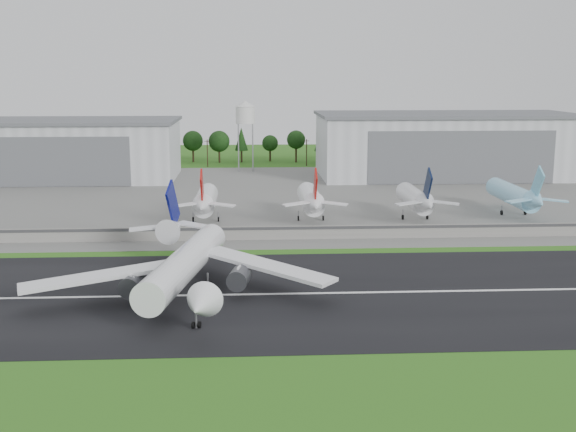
{
  "coord_description": "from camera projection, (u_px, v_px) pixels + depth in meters",
  "views": [
    {
      "loc": [
        -3.58,
        -119.34,
        40.59
      ],
      "look_at": [
        5.05,
        40.0,
        9.0
      ],
      "focal_mm": 45.0,
      "sensor_mm": 36.0,
      "label": 1
    }
  ],
  "objects": [
    {
      "name": "water_tower",
      "position": [
        245.0,
        113.0,
        301.15
      ],
      "size": [
        8.4,
        8.4,
        29.4
      ],
      "color": "#99999E",
      "rests_on": "ground"
    },
    {
      "name": "treeline",
      "position": [
        257.0,
        162.0,
        335.57
      ],
      "size": [
        320.0,
        16.0,
        22.0
      ],
      "primitive_type": null,
      "color": "black",
      "rests_on": "ground"
    },
    {
      "name": "parked_jet_skyblue",
      "position": [
        516.0,
        195.0,
        207.56
      ],
      "size": [
        7.36,
        37.29,
        16.67
      ],
      "color": "#8ED4F5",
      "rests_on": "ground"
    },
    {
      "name": "runway",
      "position": [
        270.0,
        294.0,
        134.76
      ],
      "size": [
        320.0,
        60.0,
        0.1
      ],
      "primitive_type": "cube",
      "color": "black",
      "rests_on": "ground"
    },
    {
      "name": "ground",
      "position": [
        271.0,
        312.0,
        124.97
      ],
      "size": [
        600.0,
        600.0,
        0.0
      ],
      "primitive_type": "plane",
      "color": "#285714",
      "rests_on": "ground"
    },
    {
      "name": "parked_jet_red_a",
      "position": [
        205.0,
        201.0,
        197.93
      ],
      "size": [
        7.36,
        31.29,
        16.73
      ],
      "color": "white",
      "rests_on": "ground"
    },
    {
      "name": "utility_poles",
      "position": [
        257.0,
        166.0,
        320.88
      ],
      "size": [
        230.0,
        3.0,
        12.0
      ],
      "primitive_type": null,
      "color": "black",
      "rests_on": "ground"
    },
    {
      "name": "parked_jet_navy",
      "position": [
        417.0,
        199.0,
        201.05
      ],
      "size": [
        7.36,
        31.29,
        16.63
      ],
      "color": "silver",
      "rests_on": "ground"
    },
    {
      "name": "main_airliner",
      "position": [
        185.0,
        271.0,
        132.57
      ],
      "size": [
        56.38,
        59.07,
        18.17
      ],
      "rotation": [
        0.0,
        0.0,
        2.96
      ],
      "color": "white",
      "rests_on": "runway"
    },
    {
      "name": "runway_centerline",
      "position": [
        270.0,
        294.0,
        134.75
      ],
      "size": [
        220.0,
        1.0,
        0.02
      ],
      "primitive_type": "cube",
      "color": "white",
      "rests_on": "runway"
    },
    {
      "name": "apron",
      "position": [
        260.0,
        196.0,
        242.51
      ],
      "size": [
        320.0,
        150.0,
        0.1
      ],
      "primitive_type": "cube",
      "color": "slate",
      "rests_on": "ground"
    },
    {
      "name": "hangar_east",
      "position": [
        446.0,
        145.0,
        288.04
      ],
      "size": [
        102.0,
        47.0,
        25.2
      ],
      "color": "silver",
      "rests_on": "ground"
    },
    {
      "name": "blast_fence",
      "position": [
        264.0,
        233.0,
        178.48
      ],
      "size": [
        240.0,
        0.61,
        3.5
      ],
      "color": "gray",
      "rests_on": "ground"
    },
    {
      "name": "parked_jet_red_b",
      "position": [
        311.0,
        200.0,
        199.48
      ],
      "size": [
        7.36,
        31.29,
        16.76
      ],
      "color": "white",
      "rests_on": "ground"
    },
    {
      "name": "hangar_west",
      "position": [
        52.0,
        149.0,
        280.01
      ],
      "size": [
        97.0,
        44.0,
        23.2
      ],
      "color": "silver",
      "rests_on": "ground"
    }
  ]
}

